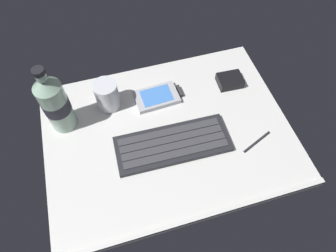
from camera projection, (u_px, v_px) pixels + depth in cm
name	position (u px, v px, depth cm)	size (l,w,h in cm)	color
ground_plane	(168.00, 135.00, 80.00)	(64.00, 48.00, 2.80)	silver
keyboard	(172.00, 144.00, 76.45)	(29.29, 11.80, 1.70)	#232328
handheld_device	(159.00, 97.00, 84.65)	(13.08, 8.21, 1.50)	#B7BABF
juice_cup	(107.00, 96.00, 80.73)	(6.40, 6.40, 8.50)	silver
water_bottle	(55.00, 103.00, 73.17)	(6.73, 6.73, 20.80)	#9EC1A8
charger_block	(230.00, 81.00, 87.16)	(7.00, 5.60, 2.40)	black
stylus_pen	(257.00, 141.00, 77.38)	(0.70, 0.70, 9.50)	#26262B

